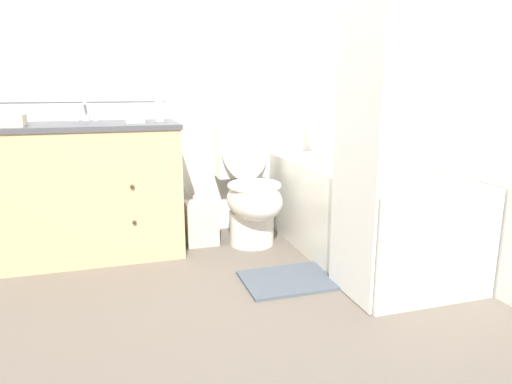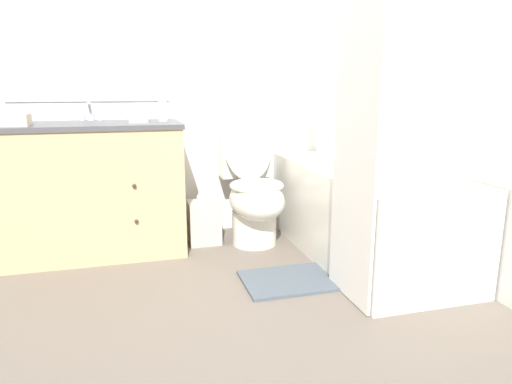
# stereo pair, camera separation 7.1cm
# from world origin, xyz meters

# --- Properties ---
(ground_plane) EXTENTS (14.00, 14.00, 0.00)m
(ground_plane) POSITION_xyz_m (0.00, 0.00, 0.00)
(ground_plane) COLOR #6B6056
(wall_back) EXTENTS (8.00, 0.06, 2.50)m
(wall_back) POSITION_xyz_m (-0.01, 1.77, 1.25)
(wall_back) COLOR silver
(wall_back) RESTS_ON ground_plane
(wall_right) EXTENTS (0.05, 2.75, 2.50)m
(wall_right) POSITION_xyz_m (1.28, 0.88, 1.25)
(wall_right) COLOR silver
(wall_right) RESTS_ON ground_plane
(vanity_cabinet) EXTENTS (1.10, 0.57, 0.83)m
(vanity_cabinet) POSITION_xyz_m (-0.70, 1.48, 0.42)
(vanity_cabinet) COLOR tan
(vanity_cabinet) RESTS_ON ground_plane
(sink_faucet) EXTENTS (0.14, 0.12, 0.12)m
(sink_faucet) POSITION_xyz_m (-0.70, 1.67, 0.86)
(sink_faucet) COLOR silver
(sink_faucet) RESTS_ON vanity_cabinet
(toilet) EXTENTS (0.35, 0.68, 0.88)m
(toilet) POSITION_xyz_m (0.31, 1.40, 0.36)
(toilet) COLOR silver
(toilet) RESTS_ON ground_plane
(bathtub) EXTENTS (0.68, 1.54, 0.56)m
(bathtub) POSITION_xyz_m (0.90, 0.98, 0.28)
(bathtub) COLOR silver
(bathtub) RESTS_ON ground_plane
(shower_curtain) EXTENTS (0.01, 0.42, 1.88)m
(shower_curtain) POSITION_xyz_m (0.55, 0.44, 0.95)
(shower_curtain) COLOR white
(shower_curtain) RESTS_ON ground_plane
(wastebasket) EXTENTS (0.21, 0.18, 0.29)m
(wastebasket) POSITION_xyz_m (-0.01, 1.47, 0.15)
(wastebasket) COLOR #B7B2A8
(wastebasket) RESTS_ON ground_plane
(tissue_box) EXTENTS (0.11, 0.13, 0.11)m
(tissue_box) POSITION_xyz_m (-0.41, 1.46, 0.87)
(tissue_box) COLOR silver
(tissue_box) RESTS_ON vanity_cabinet
(soap_dispenser) EXTENTS (0.06, 0.06, 0.15)m
(soap_dispenser) POSITION_xyz_m (-0.26, 1.50, 0.90)
(soap_dispenser) COLOR silver
(soap_dispenser) RESTS_ON vanity_cabinet
(hand_towel_folded) EXTENTS (0.20, 0.15, 0.07)m
(hand_towel_folded) POSITION_xyz_m (-1.11, 1.35, 0.86)
(hand_towel_folded) COLOR beige
(hand_towel_folded) RESTS_ON vanity_cabinet
(bath_towel_folded) EXTENTS (0.27, 0.24, 0.07)m
(bath_towel_folded) POSITION_xyz_m (0.75, 0.53, 0.60)
(bath_towel_folded) COLOR beige
(bath_towel_folded) RESTS_ON bathtub
(bath_mat) EXTENTS (0.54, 0.38, 0.02)m
(bath_mat) POSITION_xyz_m (0.35, 0.71, 0.01)
(bath_mat) COLOR #4C5660
(bath_mat) RESTS_ON ground_plane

